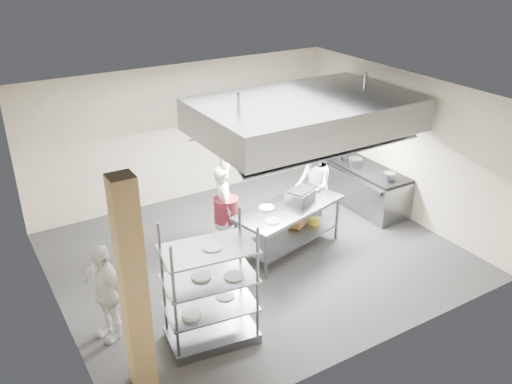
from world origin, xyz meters
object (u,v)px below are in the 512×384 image
chef_plating (105,292)px  cooking_range (365,188)px  pass_rack (210,285)px  chef_head (224,207)px  stockpot (355,163)px  griddle (300,197)px  island (289,228)px  chef_line (313,185)px

chef_plating → cooking_range: bearing=81.5°
pass_rack → cooking_range: pass_rack is taller
pass_rack → chef_head: 2.67m
chef_plating → stockpot: 6.07m
pass_rack → griddle: 3.04m
pass_rack → stockpot: (4.63, 2.32, 0.04)m
griddle → stockpot: size_ratio=1.70×
island → chef_head: chef_head is taller
chef_line → griddle: size_ratio=3.57×
island → stockpot: bearing=5.8°
chef_head → chef_line: size_ratio=0.94×
chef_plating → griddle: bearing=79.4°
cooking_range → chef_head: 3.42m
island → chef_plating: chef_plating is taller
chef_line → chef_head: bearing=-74.1°
cooking_range → chef_line: chef_line is taller
griddle → stockpot: bearing=-1.0°
griddle → stockpot: 2.16m
island → pass_rack: pass_rack is taller
pass_rack → stockpot: bearing=34.6°
chef_line → stockpot: chef_line is taller
cooking_range → chef_plating: bearing=-168.1°
island → griddle: griddle is taller
cooking_range → chef_plating: chef_plating is taller
chef_plating → chef_head: bearing=97.1°
pass_rack → griddle: (2.63, 1.52, 0.07)m
cooking_range → griddle: bearing=-164.3°
chef_plating → stockpot: bearing=83.6°
cooking_range → chef_head: (-3.40, 0.11, 0.40)m
stockpot → cooking_range: bearing=-43.1°
island → chef_line: chef_line is taller
chef_head → island: bearing=-110.3°
island → griddle: bearing=-9.4°
island → chef_head: 1.26m
chef_head → griddle: size_ratio=3.37×
chef_plating → stockpot: size_ratio=5.39×
island → cooking_range: bearing=0.5°
island → chef_plating: 3.70m
cooking_range → chef_line: (-1.48, -0.05, 0.45)m
island → pass_rack: (-2.38, -1.50, 0.50)m
cooking_range → chef_head: chef_head is taller
pass_rack → chef_head: pass_rack is taller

